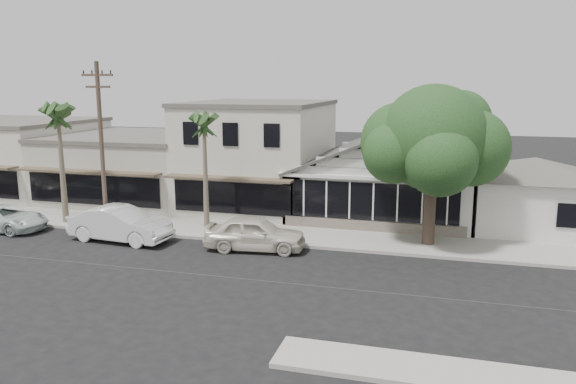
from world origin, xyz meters
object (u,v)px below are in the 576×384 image
(utility_pole, at_px, (101,143))
(shade_tree, at_px, (432,141))
(car_1, at_px, (120,224))
(car_2, at_px, (4,218))
(car_0, at_px, (255,233))

(utility_pole, relative_size, shade_tree, 1.14)
(utility_pole, height_order, shade_tree, utility_pole)
(car_1, xyz_separation_m, car_2, (-7.27, 0.19, -0.20))
(car_0, xyz_separation_m, shade_tree, (7.93, 3.04, 4.37))
(car_0, bearing_deg, car_1, 86.07)
(car_2, relative_size, shade_tree, 0.62)
(utility_pole, distance_m, car_1, 4.60)
(utility_pole, xyz_separation_m, car_0, (8.94, -1.22, -3.97))
(car_0, bearing_deg, car_2, 83.88)
(utility_pole, relative_size, car_2, 1.85)
(car_0, relative_size, shade_tree, 0.61)
(utility_pole, distance_m, shade_tree, 16.97)
(utility_pole, distance_m, car_2, 6.94)
(car_1, bearing_deg, utility_pole, 54.62)
(car_1, height_order, car_2, car_1)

